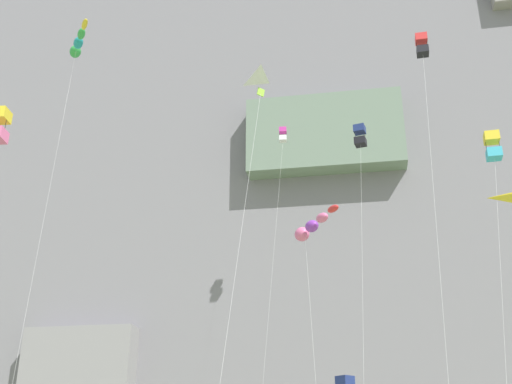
{
  "coord_description": "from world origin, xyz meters",
  "views": [
    {
      "loc": [
        2.46,
        -6.78,
        2.49
      ],
      "look_at": [
        -2.8,
        24.51,
        15.88
      ],
      "focal_mm": 44.99,
      "sensor_mm": 36.0,
      "label": 1
    }
  ],
  "objects_px": {
    "kite_box_high_center": "(360,137)",
    "kite_box_high_left": "(493,147)",
    "kite_delta_far_right": "(268,97)",
    "kite_windsock_low_center": "(78,44)",
    "kite_windsock_mid_left": "(311,227)",
    "kite_box_upper_left": "(283,137)",
    "kite_box_high_right": "(422,47)"
  },
  "relations": [
    {
      "from": "kite_windsock_mid_left",
      "to": "kite_box_high_right",
      "type": "bearing_deg",
      "value": -10.15
    },
    {
      "from": "kite_delta_far_right",
      "to": "kite_box_high_center",
      "type": "height_order",
      "value": "kite_box_high_center"
    },
    {
      "from": "kite_delta_far_right",
      "to": "kite_box_high_left",
      "type": "bearing_deg",
      "value": 12.84
    },
    {
      "from": "kite_box_upper_left",
      "to": "kite_delta_far_right",
      "type": "bearing_deg",
      "value": -86.27
    },
    {
      "from": "kite_box_upper_left",
      "to": "kite_windsock_mid_left",
      "type": "bearing_deg",
      "value": -76.01
    },
    {
      "from": "kite_delta_far_right",
      "to": "kite_windsock_mid_left",
      "type": "height_order",
      "value": "kite_delta_far_right"
    },
    {
      "from": "kite_box_upper_left",
      "to": "kite_windsock_mid_left",
      "type": "relative_size",
      "value": 1.82
    },
    {
      "from": "kite_box_upper_left",
      "to": "kite_box_high_center",
      "type": "height_order",
      "value": "kite_box_upper_left"
    },
    {
      "from": "kite_delta_far_right",
      "to": "kite_windsock_low_center",
      "type": "distance_m",
      "value": 17.93
    },
    {
      "from": "kite_box_high_right",
      "to": "kite_delta_far_right",
      "type": "height_order",
      "value": "kite_box_high_right"
    },
    {
      "from": "kite_box_upper_left",
      "to": "kite_box_high_left",
      "type": "bearing_deg",
      "value": -40.95
    },
    {
      "from": "kite_delta_far_right",
      "to": "kite_box_high_center",
      "type": "xyz_separation_m",
      "value": [
        5.19,
        9.67,
        1.99
      ]
    },
    {
      "from": "kite_box_upper_left",
      "to": "kite_box_high_left",
      "type": "height_order",
      "value": "kite_box_upper_left"
    },
    {
      "from": "kite_windsock_mid_left",
      "to": "kite_box_upper_left",
      "type": "bearing_deg",
      "value": 103.99
    },
    {
      "from": "kite_box_high_left",
      "to": "kite_windsock_low_center",
      "type": "bearing_deg",
      "value": 175.83
    },
    {
      "from": "kite_box_high_left",
      "to": "kite_windsock_low_center",
      "type": "relative_size",
      "value": 0.63
    },
    {
      "from": "kite_box_upper_left",
      "to": "kite_windsock_mid_left",
      "type": "xyz_separation_m",
      "value": [
        2.94,
        -11.79,
        -12.14
      ]
    },
    {
      "from": "kite_delta_far_right",
      "to": "kite_windsock_low_center",
      "type": "xyz_separation_m",
      "value": [
        -14.81,
        4.84,
        8.89
      ]
    },
    {
      "from": "kite_box_high_right",
      "to": "kite_windsock_mid_left",
      "type": "distance_m",
      "value": 12.78
    },
    {
      "from": "kite_box_high_left",
      "to": "kite_box_upper_left",
      "type": "bearing_deg",
      "value": 139.05
    },
    {
      "from": "kite_box_high_right",
      "to": "kite_windsock_mid_left",
      "type": "xyz_separation_m",
      "value": [
        -7.1,
        1.27,
        -10.55
      ]
    },
    {
      "from": "kite_box_high_right",
      "to": "kite_box_high_center",
      "type": "distance_m",
      "value": 9.2
    },
    {
      "from": "kite_windsock_mid_left",
      "to": "kite_delta_far_right",
      "type": "bearing_deg",
      "value": -126.06
    },
    {
      "from": "kite_box_high_right",
      "to": "kite_box_high_left",
      "type": "relative_size",
      "value": 1.31
    },
    {
      "from": "kite_box_high_center",
      "to": "kite_box_high_left",
      "type": "height_order",
      "value": "kite_box_high_center"
    },
    {
      "from": "kite_box_high_center",
      "to": "kite_box_high_left",
      "type": "bearing_deg",
      "value": -42.96
    },
    {
      "from": "kite_delta_far_right",
      "to": "kite_box_upper_left",
      "type": "relative_size",
      "value": 0.81
    },
    {
      "from": "kite_box_high_right",
      "to": "kite_delta_far_right",
      "type": "xyz_separation_m",
      "value": [
        -9.09,
        -1.46,
        -3.42
      ]
    },
    {
      "from": "kite_box_high_center",
      "to": "kite_box_high_left",
      "type": "xyz_separation_m",
      "value": [
        7.32,
        -6.82,
        -4.83
      ]
    },
    {
      "from": "kite_box_high_center",
      "to": "kite_windsock_mid_left",
      "type": "height_order",
      "value": "kite_box_high_center"
    },
    {
      "from": "kite_box_high_right",
      "to": "kite_windsock_mid_left",
      "type": "relative_size",
      "value": 1.72
    },
    {
      "from": "kite_box_high_right",
      "to": "kite_box_high_center",
      "type": "height_order",
      "value": "kite_box_high_right"
    }
  ]
}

